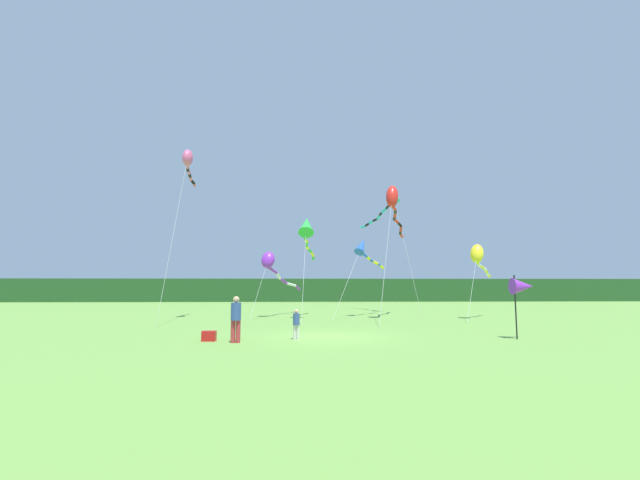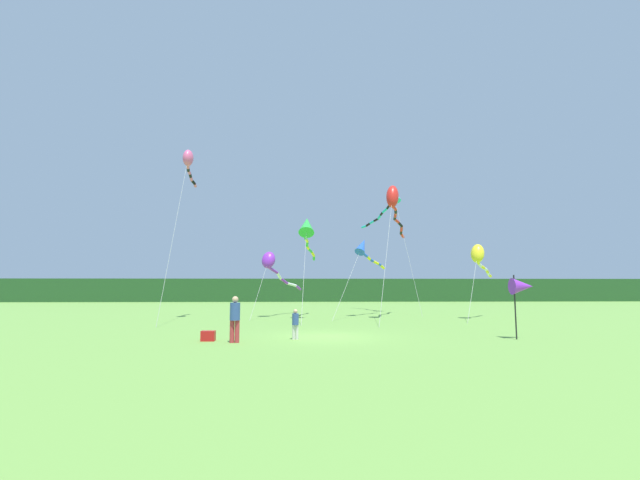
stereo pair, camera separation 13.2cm
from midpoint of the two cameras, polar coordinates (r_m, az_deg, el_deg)
name	(u,v)px [view 2 (the right image)]	position (r m, az deg, el deg)	size (l,w,h in m)	color
ground_plane	(325,337)	(19.32, 0.91, -12.70)	(120.00, 120.00, 0.00)	#6B9E42
distant_treeline	(310,290)	(64.17, -1.29, -6.65)	(108.00, 3.75, 3.32)	#234C23
person_adult	(235,317)	(17.51, -11.00, -9.94)	(0.40, 0.40, 1.81)	#B23338
person_child	(295,323)	(18.29, -3.07, -10.87)	(0.27, 0.27, 1.24)	silver
cooler_box	(208,336)	(18.35, -14.40, -12.22)	(0.55, 0.34, 0.41)	red
banner_flag_pole	(522,287)	(20.17, 25.39, -5.63)	(0.90, 0.70, 2.68)	black
kite_yellow	(478,256)	(31.27, 20.38, -1.96)	(4.20, 5.93, 5.21)	#B2B2B2
kite_cyan	(391,199)	(37.68, 9.49, 5.44)	(3.13, 10.00, 10.77)	#B2B2B2
kite_red	(394,202)	(30.02, 9.85, 5.04)	(4.21, 11.44, 9.15)	#B2B2B2
kite_purple	(272,265)	(31.71, -6.21, -3.26)	(3.29, 8.98, 4.83)	#B2B2B2
kite_blue	(364,249)	(32.22, 6.00, -1.17)	(4.81, 7.15, 5.93)	#B2B2B2
kite_green	(307,228)	(29.75, -1.60, 1.54)	(1.32, 10.26, 7.24)	#B2B2B2
kite_rainbow	(188,161)	(31.05, -16.92, 9.97)	(0.74, 7.87, 11.52)	#B2B2B2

